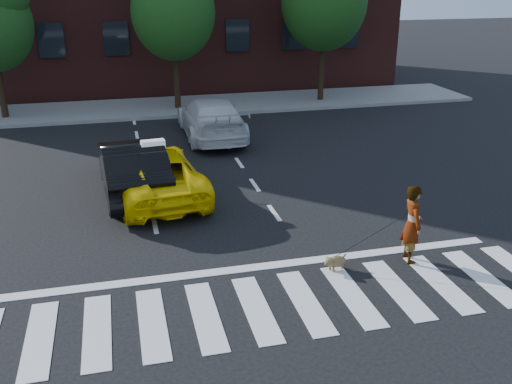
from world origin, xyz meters
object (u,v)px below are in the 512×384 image
white_suv (211,118)px  dog (335,262)px  tree_mid (173,1)px  black_sedan (132,166)px  woman (412,224)px  taxi (154,173)px

white_suv → dog: (0.79, -11.10, -0.57)m
tree_mid → black_sedan: bearing=-104.1°
woman → tree_mid: bearing=18.4°
woman → dog: woman is taller
tree_mid → white_suv: (0.71, -4.83, -4.08)m
tree_mid → white_suv: 6.36m
dog → tree_mid: bearing=74.5°
black_sedan → white_suv: black_sedan is taller
woman → dog: size_ratio=2.98×
tree_mid → black_sedan: tree_mid is taller
tree_mid → dog: 16.66m
dog → taxi: bearing=101.6°
tree_mid → black_sedan: 11.18m
taxi → dog: taxi is taller
taxi → dog: 6.41m
tree_mid → taxi: (-1.93, -10.53, -4.15)m
black_sedan → white_suv: (3.24, 5.28, -0.04)m
white_suv → tree_mid: bearing=-82.0°
taxi → black_sedan: size_ratio=1.03×
tree_mid → white_suv: tree_mid is taller
dog → white_suv: bearing=73.2°
white_suv → woman: woman is taller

